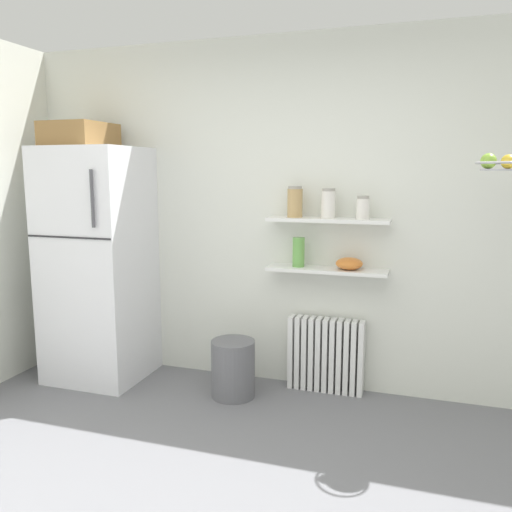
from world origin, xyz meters
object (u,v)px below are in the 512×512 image
object	(u,v)px
storage_jar_0	(295,202)
trash_bin	(233,368)
shelf_bowl	(349,264)
hanging_fruit_basket	(500,163)
storage_jar_2	(363,208)
storage_jar_1	(328,203)
vase	(299,252)
refrigerator	(97,260)
radiator	(326,355)

from	to	relation	value
storage_jar_0	trash_bin	size ratio (longest dim) A/B	0.53
shelf_bowl	trash_bin	distance (m)	1.13
shelf_bowl	hanging_fruit_basket	bearing A→B (deg)	-21.16
storage_jar_0	shelf_bowl	world-z (taller)	storage_jar_0
storage_jar_2	storage_jar_0	bearing A→B (deg)	180.00
hanging_fruit_basket	storage_jar_1	bearing A→B (deg)	161.83
storage_jar_0	vase	bearing A→B (deg)	0.00
vase	hanging_fruit_basket	distance (m)	1.44
storage_jar_1	trash_bin	world-z (taller)	storage_jar_1
refrigerator	storage_jar_0	world-z (taller)	refrigerator
storage_jar_0	trash_bin	bearing A→B (deg)	-143.99
refrigerator	shelf_bowl	size ratio (longest dim) A/B	10.48
refrigerator	radiator	size ratio (longest dim) A/B	3.57
storage_jar_1	vase	distance (m)	0.41
storage_jar_0	storage_jar_1	bearing A→B (deg)	0.00
storage_jar_1	vase	size ratio (longest dim) A/B	0.98
radiator	trash_bin	xyz separation A→B (m)	(-0.62, -0.31, -0.07)
refrigerator	shelf_bowl	distance (m)	1.94
radiator	shelf_bowl	distance (m)	0.72
storage_jar_0	hanging_fruit_basket	distance (m)	1.36
vase	trash_bin	distance (m)	0.97
storage_jar_1	storage_jar_2	xyz separation A→B (m)	(0.24, 0.00, -0.02)
storage_jar_0	vase	xyz separation A→B (m)	(0.03, 0.00, -0.36)
storage_jar_0	vase	distance (m)	0.36
storage_jar_2	trash_bin	distance (m)	1.48
vase	radiator	bearing A→B (deg)	8.12
storage_jar_1	vase	bearing A→B (deg)	180.00
radiator	vase	distance (m)	0.80
radiator	vase	world-z (taller)	vase
refrigerator	radiator	distance (m)	1.91
refrigerator	trash_bin	size ratio (longest dim) A/B	4.76
storage_jar_0	storage_jar_2	bearing A→B (deg)	0.00
radiator	vase	bearing A→B (deg)	-171.88
hanging_fruit_basket	vase	bearing A→B (deg)	164.72
storage_jar_0	trash_bin	xyz separation A→B (m)	(-0.38, -0.28, -1.20)
storage_jar_2	trash_bin	size ratio (longest dim) A/B	0.39
storage_jar_1	hanging_fruit_basket	bearing A→B (deg)	-18.17
refrigerator	shelf_bowl	world-z (taller)	refrigerator
vase	trash_bin	bearing A→B (deg)	-146.11
storage_jar_1	trash_bin	xyz separation A→B (m)	(-0.62, -0.28, -1.19)
hanging_fruit_basket	radiator	bearing A→B (deg)	160.35
refrigerator	storage_jar_2	xyz separation A→B (m)	(2.01, 0.22, 0.43)
radiator	storage_jar_0	world-z (taller)	storage_jar_0
storage_jar_1	storage_jar_2	distance (m)	0.24
radiator	trash_bin	size ratio (longest dim) A/B	1.34
refrigerator	storage_jar_0	size ratio (longest dim) A/B	8.92
storage_jar_0	hanging_fruit_basket	xyz separation A→B (m)	(1.29, -0.34, 0.26)
storage_jar_0	storage_jar_2	distance (m)	0.48
vase	trash_bin	size ratio (longest dim) A/B	0.51
radiator	vase	size ratio (longest dim) A/B	2.60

